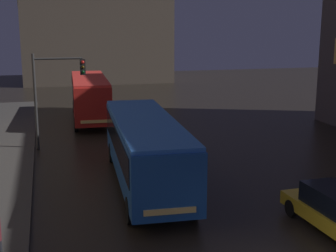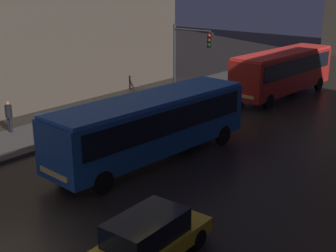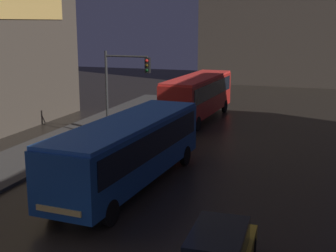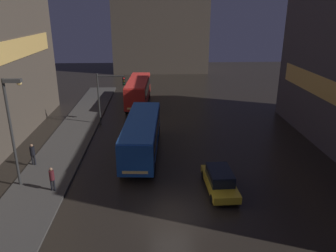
# 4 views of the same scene
# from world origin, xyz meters

# --- Properties ---
(sidewalk_left) EXTENTS (4.00, 48.00, 0.15)m
(sidewalk_left) POSITION_xyz_m (-9.00, 10.00, 0.07)
(sidewalk_left) COLOR #3D3A38
(sidewalk_left) RESTS_ON ground
(bus_near) EXTENTS (3.22, 10.97, 3.07)m
(bus_near) POSITION_xyz_m (-2.05, 9.25, 1.89)
(bus_near) COLOR #194793
(bus_near) RESTS_ON ground
(bus_far) EXTENTS (2.96, 10.29, 3.28)m
(bus_far) POSITION_xyz_m (-3.03, 24.55, 2.02)
(bus_far) COLOR #AD1E19
(bus_far) RESTS_ON ground
(traffic_light_main) EXTENTS (2.95, 0.35, 5.53)m
(traffic_light_main) POSITION_xyz_m (-5.74, 16.80, 3.75)
(traffic_light_main) COLOR #2D2D2D
(traffic_light_main) RESTS_ON ground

